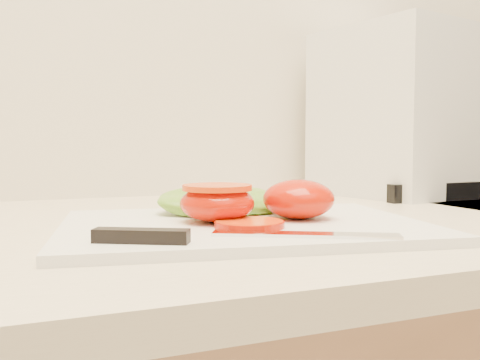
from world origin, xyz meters
name	(u,v)px	position (x,y,z in m)	size (l,w,h in m)	color
cutting_board	(243,226)	(-0.21, 1.58, 0.94)	(0.39, 0.28, 0.01)	white
tomato_half_dome	(299,199)	(-0.14, 1.58, 0.96)	(0.08, 0.08, 0.04)	#C21300
tomato_half_cut	(217,202)	(-0.23, 1.59, 0.96)	(0.08, 0.08, 0.04)	#C21300
tomato_slice_0	(249,224)	(-0.22, 1.55, 0.94)	(0.07, 0.07, 0.01)	#ED4A0D
lettuce_leaf_0	(216,202)	(-0.21, 1.67, 0.95)	(0.15, 0.10, 0.03)	#7CB22F
lettuce_leaf_1	(253,201)	(-0.16, 1.66, 0.95)	(0.12, 0.09, 0.03)	#7CB22F
knife	(208,235)	(-0.28, 1.49, 0.94)	(0.27, 0.10, 0.01)	silver
appliance	(392,113)	(0.20, 1.85, 1.08)	(0.20, 0.25, 0.30)	silver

